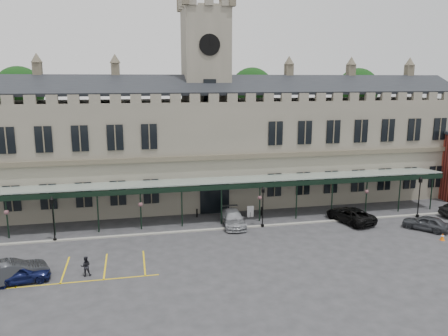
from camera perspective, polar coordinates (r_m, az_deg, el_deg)
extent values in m
plane|color=#2C2C2F|center=(38.03, 1.92, -10.68)|extent=(140.00, 140.00, 0.00)
cube|color=#696458|center=(51.57, -2.32, 2.16)|extent=(60.00, 10.00, 12.00)
cube|color=#50493A|center=(46.51, -1.24, 1.40)|extent=(60.00, 0.35, 0.50)
cube|color=black|center=(48.44, -1.88, 10.83)|extent=(60.00, 4.77, 2.20)
cube|color=black|center=(53.37, -2.85, 10.88)|extent=(60.00, 4.77, 2.20)
cube|color=black|center=(47.53, -1.23, -3.70)|extent=(3.20, 0.18, 3.80)
cube|color=#696458|center=(51.01, -2.36, 7.71)|extent=(5.00, 5.00, 22.00)
cylinder|color=silver|center=(48.51, -1.90, 15.80)|extent=(2.20, 0.12, 2.20)
cylinder|color=black|center=(48.45, -1.89, 15.80)|extent=(2.30, 0.04, 2.30)
cube|color=black|center=(48.39, -1.86, 9.88)|extent=(1.40, 0.12, 2.80)
cube|color=#8C9E93|center=(45.18, -0.79, -1.62)|extent=(50.00, 4.00, 0.40)
cube|color=black|center=(43.34, -0.28, -2.53)|extent=(50.00, 0.18, 0.50)
cube|color=gray|center=(43.02, 0.14, -7.91)|extent=(60.00, 0.40, 0.12)
cylinder|color=#332314|center=(61.25, -24.61, 2.60)|extent=(0.70, 0.70, 12.00)
sphere|color=black|center=(60.69, -25.16, 9.14)|extent=(6.00, 6.00, 6.00)
cylinder|color=#332314|center=(62.01, 3.58, 3.72)|extent=(0.70, 0.70, 12.00)
sphere|color=black|center=(61.46, 3.66, 10.20)|extent=(6.00, 6.00, 6.00)
cylinder|color=#332314|center=(68.05, 16.70, 3.95)|extent=(0.70, 0.70, 12.00)
sphere|color=black|center=(67.55, 17.05, 9.84)|extent=(6.00, 6.00, 6.00)
cylinder|color=black|center=(42.73, -21.21, -8.75)|extent=(0.33, 0.33, 0.27)
cylinder|color=black|center=(42.21, -21.37, -6.61)|extent=(0.11, 0.11, 3.62)
cube|color=black|center=(41.67, -21.57, -4.06)|extent=(0.25, 0.25, 0.36)
cone|color=black|center=(41.59, -21.60, -3.64)|extent=(0.40, 0.40, 0.27)
cylinder|color=black|center=(43.79, 5.04, -7.50)|extent=(0.32, 0.32, 0.27)
cylinder|color=black|center=(43.28, 5.08, -5.43)|extent=(0.11, 0.11, 3.57)
cube|color=black|center=(42.76, 5.12, -2.97)|extent=(0.25, 0.25, 0.36)
cone|color=black|center=(42.68, 5.13, -2.56)|extent=(0.39, 0.39, 0.27)
cylinder|color=black|center=(50.90, 23.93, -5.74)|extent=(0.35, 0.35, 0.29)
cylinder|color=black|center=(50.43, 24.10, -3.80)|extent=(0.12, 0.12, 3.85)
cube|color=black|center=(49.96, 24.29, -1.51)|extent=(0.27, 0.27, 0.38)
cone|color=black|center=(49.89, 24.32, -1.14)|extent=(0.42, 0.42, 0.29)
cube|color=#FA6307|center=(44.83, 26.60, -8.42)|extent=(0.35, 0.35, 0.04)
cone|color=#FA6307|center=(44.74, 26.64, -8.05)|extent=(0.40, 0.40, 0.64)
cylinder|color=silver|center=(44.71, 26.65, -7.94)|extent=(0.27, 0.27, 0.09)
cylinder|color=black|center=(46.69, 3.46, -6.11)|extent=(0.06, 0.06, 0.51)
cube|color=silver|center=(46.58, 3.46, -5.69)|extent=(0.71, 0.09, 1.21)
cylinder|color=black|center=(46.59, -3.56, -5.89)|extent=(0.16, 0.16, 0.90)
cylinder|color=black|center=(47.23, 4.93, -5.64)|extent=(0.17, 0.17, 0.95)
imported|color=#0D133D|center=(35.35, -25.05, -12.36)|extent=(4.25, 2.11, 1.39)
imported|color=#303236|center=(35.56, -25.98, -12.09)|extent=(5.24, 3.43, 1.63)
imported|color=#94969B|center=(43.80, 1.19, -6.61)|extent=(2.39, 5.24, 1.49)
imported|color=black|center=(46.70, 16.16, -5.89)|extent=(3.90, 5.98, 1.53)
imported|color=#303236|center=(46.86, 24.87, -6.51)|extent=(4.04, 4.36, 1.45)
imported|color=black|center=(34.70, -17.62, -12.12)|extent=(0.79, 0.64, 1.52)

